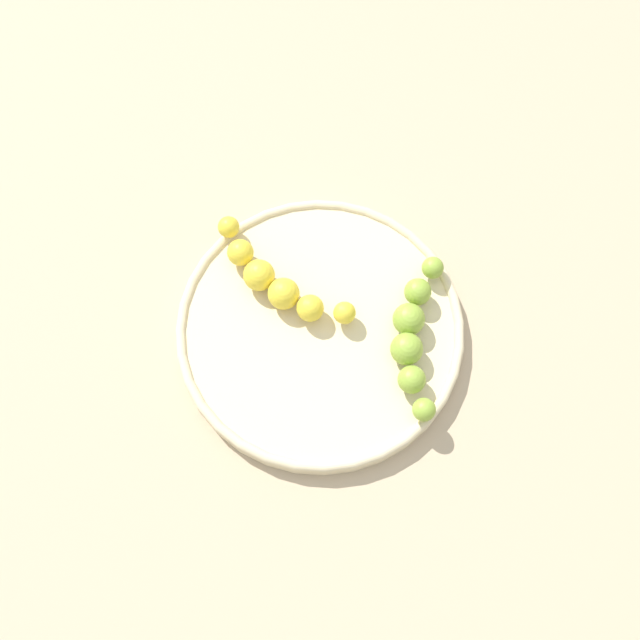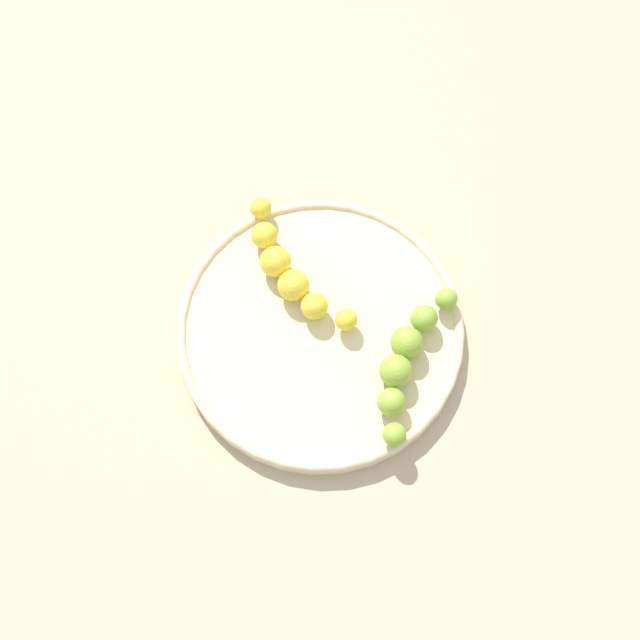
% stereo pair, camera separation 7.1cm
% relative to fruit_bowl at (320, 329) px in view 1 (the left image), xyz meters
% --- Properties ---
extents(ground_plane, '(2.40, 2.40, 0.00)m').
position_rel_fruit_bowl_xyz_m(ground_plane, '(0.00, 0.00, -0.01)').
color(ground_plane, tan).
extents(fruit_bowl, '(0.29, 0.29, 0.02)m').
position_rel_fruit_bowl_xyz_m(fruit_bowl, '(0.00, 0.00, 0.00)').
color(fruit_bowl, beige).
rests_on(fruit_bowl, ground_plane).
extents(banana_yellow, '(0.17, 0.07, 0.03)m').
position_rel_fruit_bowl_xyz_m(banana_yellow, '(0.06, 0.01, 0.02)').
color(banana_yellow, yellow).
rests_on(banana_yellow, fruit_bowl).
extents(banana_green, '(0.13, 0.12, 0.03)m').
position_rel_fruit_bowl_xyz_m(banana_green, '(-0.06, -0.07, 0.02)').
color(banana_green, '#8CAD38').
rests_on(banana_green, fruit_bowl).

